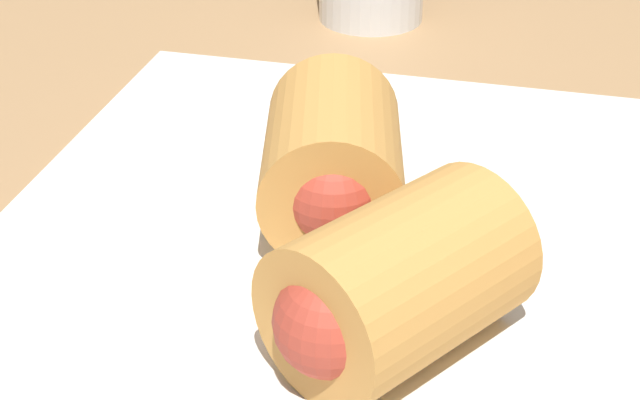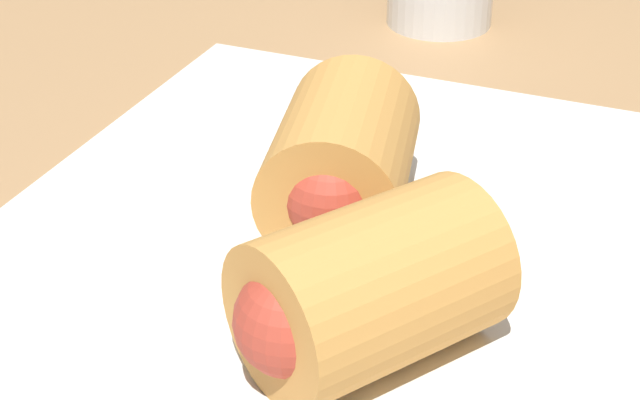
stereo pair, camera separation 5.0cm
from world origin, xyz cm
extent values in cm
cube|color=#A87F54|center=(0.00, 0.00, 1.00)|extent=(180.00, 140.00, 2.00)
cube|color=white|center=(0.42, -1.67, 2.60)|extent=(33.29, 25.31, 1.20)
cube|color=white|center=(0.42, -1.67, 3.35)|extent=(34.62, 26.32, 0.30)
cylinder|color=#D19347|center=(2.82, -1.56, 6.21)|extent=(8.84, 7.02, 5.41)
sphere|color=#B23D2D|center=(-0.21, -2.26, 6.21)|extent=(3.52, 3.52, 3.52)
cylinder|color=#D19347|center=(-4.84, -5.62, 6.21)|extent=(9.52, 8.77, 5.41)
sphere|color=#B23D2D|center=(-7.46, -3.95, 6.21)|extent=(3.52, 3.52, 3.52)
camera|label=1|loc=(-32.70, -10.02, 25.74)|focal=60.00mm
camera|label=2|loc=(-31.12, -14.78, 25.74)|focal=60.00mm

